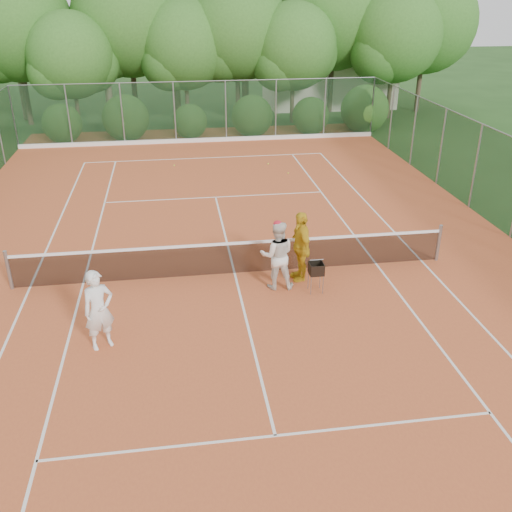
{
  "coord_description": "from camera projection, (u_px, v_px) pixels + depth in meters",
  "views": [
    {
      "loc": [
        -1.49,
        -14.06,
        7.3
      ],
      "look_at": [
        0.42,
        -1.2,
        1.1
      ],
      "focal_mm": 40.0,
      "sensor_mm": 36.0,
      "label": 1
    }
  ],
  "objects": [
    {
      "name": "fence_back",
      "position": [
        200.0,
        112.0,
        28.63
      ],
      "size": [
        18.07,
        0.07,
        3.0
      ],
      "color": "#19381E",
      "rests_on": "clay_court"
    },
    {
      "name": "stray_ball_c",
      "position": [
        288.0,
        173.0,
        24.25
      ],
      "size": [
        0.07,
        0.07,
        0.07
      ],
      "primitive_type": "sphere",
      "color": "gold",
      "rests_on": "clay_court"
    },
    {
      "name": "tennis_net",
      "position": [
        234.0,
        257.0,
        15.67
      ],
      "size": [
        11.97,
        0.1,
        1.1
      ],
      "color": "gray",
      "rests_on": "clay_court"
    },
    {
      "name": "clay_court",
      "position": [
        235.0,
        274.0,
        15.89
      ],
      "size": [
        18.0,
        36.0,
        0.02
      ],
      "primitive_type": "cube",
      "color": "#C2592C",
      "rests_on": "ground"
    },
    {
      "name": "stray_ball_a",
      "position": [
        174.0,
        165.0,
        25.3
      ],
      "size": [
        0.07,
        0.07,
        0.07
      ],
      "primitive_type": "sphere",
      "color": "#C5E735",
      "rests_on": "clay_court"
    },
    {
      "name": "ball_hopper",
      "position": [
        316.0,
        269.0,
        14.7
      ],
      "size": [
        0.36,
        0.36,
        0.82
      ],
      "rotation": [
        0.0,
        0.0,
        -0.42
      ],
      "color": "gray",
      "rests_on": "clay_court"
    },
    {
      "name": "club_building",
      "position": [
        328.0,
        81.0,
        37.87
      ],
      "size": [
        8.0,
        5.0,
        3.0
      ],
      "primitive_type": "cube",
      "color": "beige",
      "rests_on": "ground"
    },
    {
      "name": "tropical_treeline",
      "position": [
        218.0,
        28.0,
        31.94
      ],
      "size": [
        32.1,
        8.49,
        15.03
      ],
      "color": "brown",
      "rests_on": "ground"
    },
    {
      "name": "player_yellow",
      "position": [
        301.0,
        246.0,
        15.22
      ],
      "size": [
        0.6,
        1.18,
        1.94
      ],
      "primitive_type": "imported",
      "rotation": [
        0.0,
        0.0,
        -1.45
      ],
      "color": "gold",
      "rests_on": "clay_court"
    },
    {
      "name": "court_markings",
      "position": [
        235.0,
        273.0,
        15.89
      ],
      "size": [
        11.03,
        23.83,
        0.01
      ],
      "color": "white",
      "rests_on": "clay_court"
    },
    {
      "name": "stray_ball_b",
      "position": [
        268.0,
        164.0,
        25.52
      ],
      "size": [
        0.07,
        0.07,
        0.07
      ],
      "primitive_type": "sphere",
      "color": "#D1E435",
      "rests_on": "clay_court"
    },
    {
      "name": "player_center_grp",
      "position": [
        277.0,
        255.0,
        14.79
      ],
      "size": [
        0.98,
        0.8,
        1.9
      ],
      "color": "silver",
      "rests_on": "clay_court"
    },
    {
      "name": "player_white",
      "position": [
        99.0,
        310.0,
        12.31
      ],
      "size": [
        0.8,
        0.69,
        1.85
      ],
      "primitive_type": "imported",
      "rotation": [
        0.0,
        0.0,
        0.46
      ],
      "color": "white",
      "rests_on": "clay_court"
    },
    {
      "name": "ground",
      "position": [
        235.0,
        274.0,
        15.9
      ],
      "size": [
        120.0,
        120.0,
        0.0
      ],
      "primitive_type": "plane",
      "color": "#204318",
      "rests_on": "ground"
    }
  ]
}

